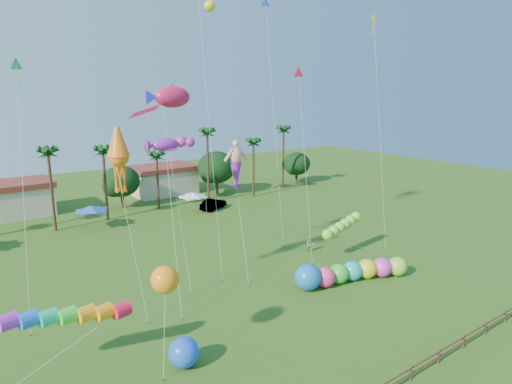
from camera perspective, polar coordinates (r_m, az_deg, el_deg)
ground at (r=35.02m, az=10.28°, el=-17.57°), size 160.00×160.00×0.00m
tree_line at (r=70.60m, az=-14.27°, el=1.61°), size 69.46×8.91×11.00m
buildings_row at (r=74.54m, az=-20.68°, el=-0.03°), size 35.00×7.00×4.00m
tent_row at (r=60.79m, az=-19.73°, el=-2.03°), size 31.00×4.00×0.60m
fence at (r=31.59m, az=18.80°, el=-20.48°), size 36.12×0.12×1.00m
car_b at (r=67.92m, az=-5.37°, el=-1.50°), size 5.07×3.56×1.58m
spectator_b at (r=50.63m, az=6.74°, el=-6.52°), size 1.00×1.06×1.73m
caterpillar_inflatable at (r=43.57m, az=11.38°, el=-9.81°), size 11.51×5.18×2.38m
blue_ball at (r=31.45m, az=-9.03°, el=-19.20°), size 2.01×2.01×2.01m
rainbow_tube at (r=31.51m, az=-19.79°, el=-14.67°), size 8.81×1.52×3.97m
green_worm at (r=47.78m, az=8.92°, el=-5.29°), size 9.10×1.88×3.53m
orange_ball_kite at (r=29.64m, az=-11.33°, el=-10.70°), size 2.28×2.67×6.80m
merman_kite at (r=43.75m, az=-2.53°, el=3.02°), size 2.70×5.15×12.41m
fish_kite at (r=41.31m, az=-10.38°, el=11.59°), size 5.21×5.71×17.87m
squid_kite at (r=36.55m, az=-16.78°, el=4.17°), size 1.94×4.64×14.88m
lobster_kite at (r=37.84m, az=-11.22°, el=5.83°), size 4.04×5.64×13.92m
delta_kite_red at (r=46.78m, az=5.37°, el=14.23°), size 1.33×3.57×19.67m
delta_kite_yellow at (r=53.40m, az=14.56°, el=19.64°), size 1.52×4.41×25.47m
delta_kite_green at (r=38.63m, az=-27.73°, el=13.29°), size 2.46×4.64×19.83m
delta_kite_blue at (r=54.30m, az=1.23°, el=22.03°), size 1.77×5.26×27.41m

